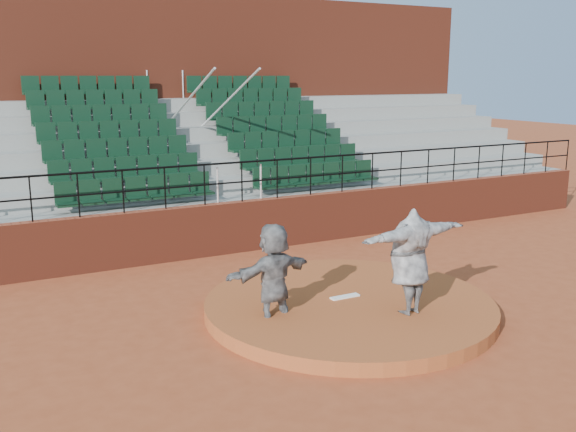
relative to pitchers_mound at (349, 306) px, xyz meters
name	(u,v)px	position (x,y,z in m)	size (l,w,h in m)	color
ground	(349,312)	(0.00, 0.00, -0.12)	(90.00, 90.00, 0.00)	#974122
pitchers_mound	(349,306)	(0.00, 0.00, 0.00)	(5.50, 5.50, 0.25)	#9D4A23
pitching_rubber	(345,297)	(0.00, 0.15, 0.14)	(0.60, 0.15, 0.03)	white
boundary_wall	(243,226)	(0.00, 5.00, 0.53)	(24.00, 0.30, 1.30)	maroon
wall_railing	(242,173)	(0.00, 5.00, 1.90)	(24.04, 0.05, 1.03)	black
seating_deck	(194,176)	(0.00, 8.64, 1.33)	(24.00, 5.97, 4.63)	gray
press_box_facade	(153,101)	(0.00, 12.60, 3.43)	(24.00, 3.00, 7.10)	maroon
pitcher	(410,261)	(0.57, -1.06, 1.09)	(2.36, 0.64, 1.92)	black
fielder	(274,276)	(-1.59, 0.03, 0.83)	(1.77, 0.56, 1.91)	black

